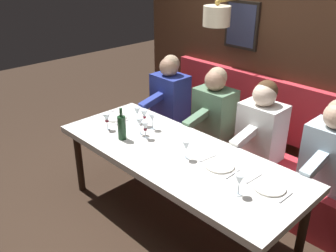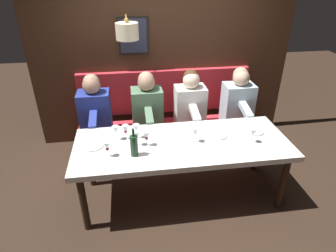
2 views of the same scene
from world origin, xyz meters
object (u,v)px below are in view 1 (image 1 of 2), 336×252
Objects in this scene: diner_near at (262,124)px; wine_glass_1 at (145,127)px; wine_glass_0 at (137,111)px; wine_glass_7 at (140,123)px; diner_middle at (214,107)px; diner_far at (170,91)px; dining_table at (176,159)px; wine_bottle at (122,127)px; wine_glass_2 at (239,180)px; wine_glass_6 at (186,146)px; wine_glass_3 at (152,118)px; wine_glass_4 at (144,115)px; wine_glass_5 at (107,118)px; diner_nearest at (331,148)px.

wine_glass_1 is at bearing 143.81° from diner_near.
wine_glass_0 is 0.27m from wine_glass_7.
diner_middle is 0.67m from diner_far.
wine_glass_7 reaches higher than dining_table.
dining_table is at bearing 162.77° from diner_near.
wine_glass_2 is at bearing -87.20° from wine_bottle.
wine_glass_6 is (0.10, 0.60, 0.00)m from wine_glass_2.
wine_glass_0 is 0.55× the size of wine_bottle.
diner_near is 1.00× the size of diner_middle.
diner_near and diner_far have the same top height.
wine_glass_0 reaches higher than dining_table.
wine_bottle is (-0.34, 0.04, -0.00)m from wine_glass_3.
wine_glass_1 is (-0.89, 0.08, 0.04)m from diner_middle.
wine_glass_4 is at bearing 74.96° from dining_table.
wine_glass_3 is 0.34m from wine_bottle.
diner_middle reaches higher than wine_glass_1.
wine_glass_4 is at bearing -151.96° from diner_far.
diner_far is at bearing 29.70° from wine_glass_7.
diner_far reaches higher than wine_glass_5.
wine_glass_0 and wine_glass_5 have the same top height.
diner_nearest is 4.82× the size of wine_glass_7.
wine_glass_0 is 1.00× the size of wine_glass_1.
diner_nearest is 1.21m from wine_glass_6.
wine_glass_2 is 1.24m from wine_glass_3.
dining_table is 14.00× the size of wine_glass_3.
wine_glass_7 is (0.02, 0.61, 0.00)m from wine_glass_6.
wine_glass_1 is at bearing -146.24° from diner_far.
wine_glass_3 is at bearing 73.99° from wine_glass_6.
diner_far reaches higher than wine_glass_0.
diner_near is at bearing 90.00° from diner_nearest.
wine_glass_0 is 0.38m from wine_bottle.
diner_near is 4.82× the size of wine_glass_3.
diner_nearest reaches higher than wine_glass_3.
diner_middle is at bearing -4.92° from wine_glass_1.
diner_nearest reaches higher than wine_bottle.
wine_glass_2 is at bearing -99.40° from wine_glass_6.
wine_glass_1 and wine_glass_3 have the same top height.
wine_glass_4 is 0.55× the size of wine_bottle.
diner_near reaches higher than wine_bottle.
wine_glass_7 is (0.02, 0.10, 0.00)m from wine_glass_1.
wine_glass_6 reaches higher than dining_table.
wine_glass_2 is at bearing 168.05° from diner_nearest.
wine_glass_3 is (-0.72, 0.75, 0.04)m from diner_near.
wine_bottle reaches higher than wine_glass_3.
wine_glass_4 is 0.36m from wine_glass_5.
wine_glass_3 is (-0.72, 0.18, 0.04)m from diner_middle.
wine_glass_1 is 0.10m from wine_glass_7.
diner_far is at bearing 90.00° from diner_nearest.
wine_glass_1 is (-0.89, -0.60, 0.04)m from diner_far.
diner_nearest and diner_far have the same top height.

